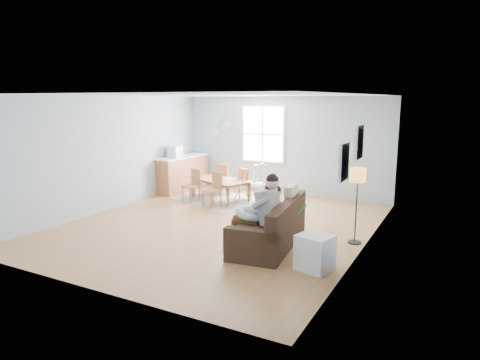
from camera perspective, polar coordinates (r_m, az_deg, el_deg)
The scene contains 22 objects.
room at distance 8.71m, azimuth -2.98°, elevation 9.41°, with size 8.40×9.40×3.90m.
window at distance 12.09m, azimuth 3.10°, elevation 6.13°, with size 1.32×0.08×1.62m.
pictures at distance 6.63m, azimuth 14.69°, elevation 3.70°, with size 0.05×1.34×0.74m.
wall_plates at distance 12.73m, azimuth -2.66°, elevation 7.18°, with size 0.67×0.02×0.66m.
sofa at distance 7.79m, azimuth 4.23°, elevation -6.64°, with size 1.16×2.19×0.85m.
green_throw at distance 8.39m, azimuth 5.08°, elevation -3.69°, with size 0.96×0.81×0.04m, color #135622.
beige_pillow at distance 8.12m, azimuth 6.85°, elevation -2.47°, with size 0.15×0.52×0.52m, color beige.
father at distance 7.43m, azimuth 2.66°, elevation -3.96°, with size 0.99×0.46×1.39m.
nursing_pillow at distance 7.50m, azimuth 1.48°, elevation -4.45°, with size 0.55×0.55×0.15m, color #AAC0D5.
infant at distance 7.51m, azimuth 1.57°, elevation -3.69°, with size 0.22×0.40×0.15m.
toddler at distance 7.87m, azimuth 4.15°, elevation -3.24°, with size 0.57×0.30×0.88m.
floor_lamp at distance 7.99m, azimuth 15.41°, elevation -0.17°, with size 0.28×0.28×1.41m.
storage_cube at distance 6.83m, azimuth 9.87°, elevation -9.50°, with size 0.60×0.56×0.56m.
rug at distance 11.29m, azimuth -2.70°, elevation -2.66°, with size 2.26×1.71×0.01m, color gray.
dining_table at distance 11.23m, azimuth -2.72°, elevation -1.30°, with size 1.58×0.88×0.56m, color brown.
chair_sw at distance 11.14m, azimuth -6.26°, elevation -0.46°, with size 0.47×0.47×0.84m.
chair_se at distance 10.52m, azimuth -3.47°, elevation -1.00°, with size 0.50×0.50×0.86m.
chair_nw at distance 11.84m, azimuth -2.02°, elevation 0.35°, with size 0.45×0.45×0.86m.
chair_ne at distance 11.28m, azimuth 0.79°, elevation -0.26°, with size 0.45×0.45×0.84m.
counter at distance 12.46m, azimuth -7.64°, elevation 0.91°, with size 0.66×1.84×1.01m.
monitor at distance 12.10m, azimuth -8.71°, elevation 3.73°, with size 0.35×0.33×0.32m.
baby_swing at distance 10.90m, azimuth 2.42°, elevation -0.79°, with size 1.01×1.03×0.99m.
Camera 1 is at (4.48, -7.46, 2.63)m, focal length 32.00 mm.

